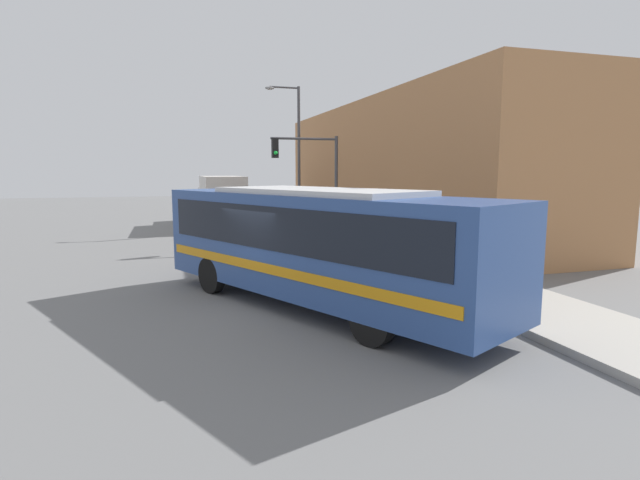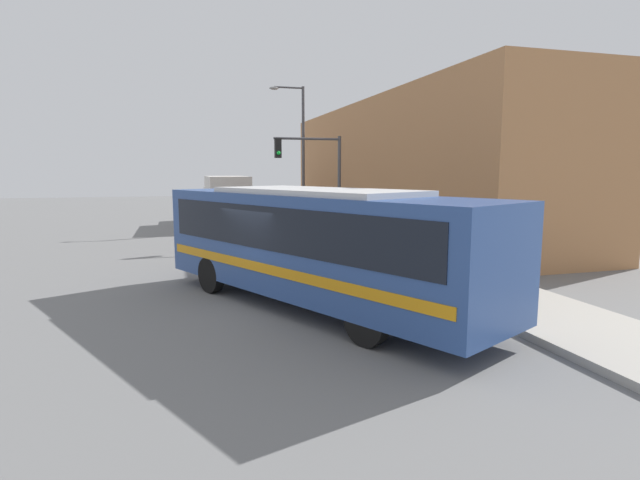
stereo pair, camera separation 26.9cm
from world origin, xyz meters
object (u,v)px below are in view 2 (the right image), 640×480
at_px(delivery_truck, 225,199).
at_px(pedestrian_near_corner, 362,227).
at_px(fire_hydrant, 376,246).
at_px(parking_meter, 348,226).
at_px(city_bus, 315,239).
at_px(traffic_light_pole, 316,169).
at_px(street_lamp, 300,146).

relative_size(delivery_truck, pedestrian_near_corner, 5.19).
height_order(fire_hydrant, parking_meter, parking_meter).
xyz_separation_m(city_bus, parking_meter, (4.14, 9.26, -0.75)).
height_order(fire_hydrant, pedestrian_near_corner, pedestrian_near_corner).
height_order(delivery_truck, traffic_light_pole, traffic_light_pole).
height_order(city_bus, traffic_light_pole, traffic_light_pole).
bearing_deg(city_bus, parking_meter, 39.65).
xyz_separation_m(city_bus, street_lamp, (4.16, 18.45, 3.27)).
bearing_deg(city_bus, street_lamp, 51.05).
distance_m(city_bus, fire_hydrant, 7.33).
bearing_deg(fire_hydrant, traffic_light_pole, 101.25).
bearing_deg(traffic_light_pole, city_bus, -105.86).
bearing_deg(traffic_light_pole, pedestrian_near_corner, -49.34).
bearing_deg(street_lamp, delivery_truck, 152.44).
distance_m(fire_hydrant, pedestrian_near_corner, 3.27).
xyz_separation_m(delivery_truck, pedestrian_near_corner, (5.02, -11.65, -0.74)).
distance_m(fire_hydrant, traffic_light_pole, 6.02).
relative_size(parking_meter, street_lamp, 0.15).
bearing_deg(street_lamp, city_bus, -102.70).
bearing_deg(street_lamp, parking_meter, -90.11).
relative_size(city_bus, traffic_light_pole, 2.09).
bearing_deg(pedestrian_near_corner, city_bus, -117.65).
bearing_deg(city_bus, delivery_truck, 64.45).
relative_size(traffic_light_pole, street_lamp, 0.59).
height_order(delivery_truck, street_lamp, street_lamp).
relative_size(traffic_light_pole, parking_meter, 3.98).
bearing_deg(parking_meter, delivery_truck, 110.92).
height_order(delivery_truck, fire_hydrant, delivery_truck).
bearing_deg(traffic_light_pole, fire_hydrant, -78.75).
distance_m(fire_hydrant, parking_meter, 3.37).
height_order(delivery_truck, pedestrian_near_corner, delivery_truck).
height_order(parking_meter, street_lamp, street_lamp).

